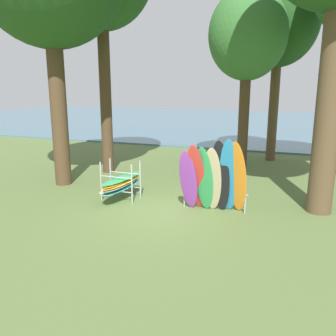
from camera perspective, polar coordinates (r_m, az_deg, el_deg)
ground_plane at (r=10.26m, az=-1.23°, el=-6.98°), size 80.00×80.00×0.00m
lake_water at (r=37.89m, az=15.47°, el=7.37°), size 80.00×36.00×0.10m
tree_mid_behind at (r=17.94m, az=17.95°, el=22.01°), size 3.65×3.65×8.66m
tree_deep_back at (r=15.95m, az=13.04°, el=20.46°), size 3.32×3.32×7.64m
leaning_board_pile at (r=9.83m, az=7.49°, el=-1.74°), size 1.98×0.97×2.23m
board_storage_rack at (r=11.20m, az=-7.75°, el=-2.41°), size 1.15×2.13×1.25m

